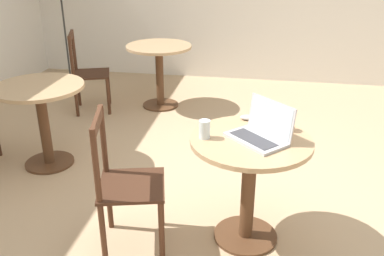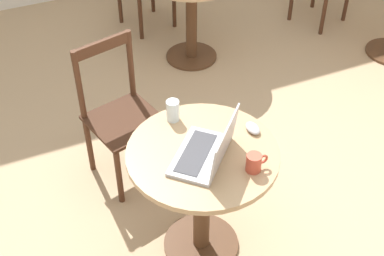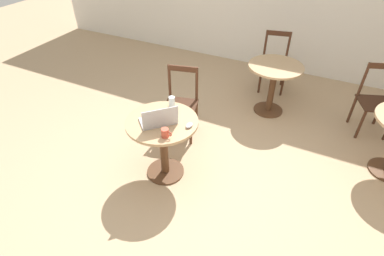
# 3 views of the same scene
# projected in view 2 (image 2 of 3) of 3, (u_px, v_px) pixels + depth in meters

# --- Properties ---
(ground_plane) EXTENTS (16.00, 16.00, 0.00)m
(ground_plane) POSITION_uv_depth(u_px,v_px,m) (250.00, 223.00, 3.14)
(ground_plane) COLOR tan
(cafe_table_near) EXTENTS (0.74, 0.74, 0.73)m
(cafe_table_near) POSITION_uv_depth(u_px,v_px,m) (202.00, 179.00, 2.67)
(cafe_table_near) COLOR #51331E
(cafe_table_near) RESTS_ON ground_plane
(chair_near_back) EXTENTS (0.49, 0.49, 0.90)m
(chair_near_back) POSITION_uv_depth(u_px,v_px,m) (121.00, 116.00, 3.19)
(chair_near_back) COLOR #472819
(chair_near_back) RESTS_ON ground_plane
(laptop) EXTENTS (0.42, 0.42, 0.23)m
(laptop) POSITION_uv_depth(u_px,v_px,m) (208.00, 151.00, 2.48)
(laptop) COLOR #B7B7BC
(laptop) RESTS_ON cafe_table_near
(mouse) EXTENTS (0.06, 0.10, 0.03)m
(mouse) POSITION_uv_depth(u_px,v_px,m) (253.00, 128.00, 2.65)
(mouse) COLOR #B7B7BC
(mouse) RESTS_ON cafe_table_near
(mug) EXTENTS (0.11, 0.07, 0.09)m
(mug) POSITION_uv_depth(u_px,v_px,m) (254.00, 163.00, 2.42)
(mug) COLOR #C64C38
(mug) RESTS_ON cafe_table_near
(drinking_glass) EXTENTS (0.07, 0.07, 0.11)m
(drinking_glass) POSITION_uv_depth(u_px,v_px,m) (173.00, 111.00, 2.69)
(drinking_glass) COLOR silver
(drinking_glass) RESTS_ON cafe_table_near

